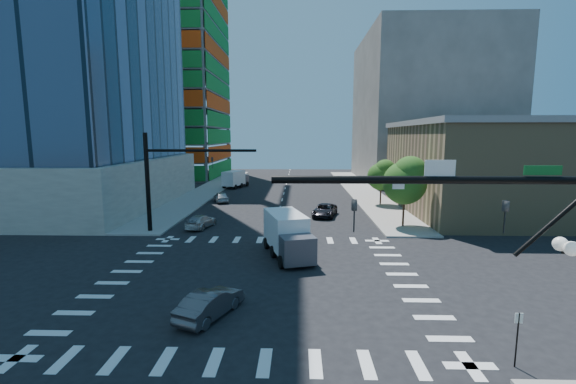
{
  "coord_description": "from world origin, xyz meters",
  "views": [
    {
      "loc": [
        2.32,
        -22.99,
        8.85
      ],
      "look_at": [
        1.44,
        8.0,
        4.32
      ],
      "focal_mm": 24.0,
      "sensor_mm": 36.0,
      "label": 1
    }
  ],
  "objects": [
    {
      "name": "construction_building",
      "position": [
        -27.41,
        61.93,
        24.61
      ],
      "size": [
        25.16,
        34.5,
        70.6
      ],
      "color": "slate",
      "rests_on": "ground"
    },
    {
      "name": "car_sb_near",
      "position": [
        -7.19,
        13.32,
        0.63
      ],
      "size": [
        2.68,
        4.63,
        1.26
      ],
      "primitive_type": "imported",
      "rotation": [
        0.0,
        0.0,
        2.92
      ],
      "color": "#B7B7B7",
      "rests_on": "ground"
    },
    {
      "name": "tree_south",
      "position": [
        12.63,
        13.9,
        4.69
      ],
      "size": [
        4.16,
        4.16,
        6.82
      ],
      "color": "#382316",
      "rests_on": "sidewalk_ne"
    },
    {
      "name": "car_sb_mid",
      "position": [
        -8.18,
        27.96,
        0.69
      ],
      "size": [
        2.95,
        4.38,
        1.38
      ],
      "primitive_type": "imported",
      "rotation": [
        0.0,
        0.0,
        3.5
      ],
      "color": "#AEB1B6",
      "rests_on": "ground"
    },
    {
      "name": "tree_north",
      "position": [
        12.93,
        25.9,
        3.99
      ],
      "size": [
        3.54,
        3.52,
        5.78
      ],
      "color": "#382316",
      "rests_on": "sidewalk_ne"
    },
    {
      "name": "signal_mast_se",
      "position": [
        10.6,
        -11.5,
        5.01
      ],
      "size": [
        10.51,
        2.48,
        9.0
      ],
      "color": "black",
      "rests_on": "sidewalk_se"
    },
    {
      "name": "car_nb_far",
      "position": [
        5.21,
        19.0,
        0.68
      ],
      "size": [
        3.35,
        5.32,
        1.37
      ],
      "primitive_type": "imported",
      "rotation": [
        0.0,
        0.0,
        -0.23
      ],
      "color": "black",
      "rests_on": "ground"
    },
    {
      "name": "box_truck_near",
      "position": [
        1.6,
        4.37,
        1.39
      ],
      "size": [
        4.15,
        6.45,
        3.13
      ],
      "rotation": [
        0.0,
        0.0,
        0.29
      ],
      "color": "black",
      "rests_on": "ground"
    },
    {
      "name": "road_markings",
      "position": [
        0.0,
        0.0,
        0.01
      ],
      "size": [
        20.0,
        20.0,
        0.01
      ],
      "primitive_type": "cube",
      "color": "silver",
      "rests_on": "ground"
    },
    {
      "name": "sidewalk_nw",
      "position": [
        -12.5,
        40.0,
        0.07
      ],
      "size": [
        5.0,
        60.0,
        0.15
      ],
      "primitive_type": "cube",
      "color": "gray",
      "rests_on": "ground"
    },
    {
      "name": "bg_building_ne",
      "position": [
        27.0,
        55.0,
        14.0
      ],
      "size": [
        24.0,
        30.0,
        28.0
      ],
      "primitive_type": "cube",
      "color": "#625C58",
      "rests_on": "ground"
    },
    {
      "name": "signal_mast_nw",
      "position": [
        -10.0,
        11.5,
        5.49
      ],
      "size": [
        10.2,
        0.4,
        9.0
      ],
      "color": "black",
      "rests_on": "sidewalk_nw"
    },
    {
      "name": "sidewalk_ne",
      "position": [
        12.5,
        40.0,
        0.07
      ],
      "size": [
        5.0,
        60.0,
        0.15
      ],
      "primitive_type": "cube",
      "color": "gray",
      "rests_on": "ground"
    },
    {
      "name": "car_sb_cross",
      "position": [
        -2.02,
        -5.15,
        0.68
      ],
      "size": [
        2.94,
        4.36,
        1.36
      ],
      "primitive_type": "imported",
      "rotation": [
        0.0,
        0.0,
        2.74
      ],
      "color": "#46454A",
      "rests_on": "ground"
    },
    {
      "name": "box_truck_far",
      "position": [
        -8.5,
        42.78,
        1.29
      ],
      "size": [
        4.01,
        6.02,
        2.91
      ],
      "rotation": [
        0.0,
        0.0,
        2.82
      ],
      "color": "black",
      "rests_on": "ground"
    },
    {
      "name": "no_parking_sign",
      "position": [
        10.7,
        -9.0,
        1.38
      ],
      "size": [
        0.3,
        0.06,
        2.2
      ],
      "color": "black",
      "rests_on": "ground"
    },
    {
      "name": "commercial_building",
      "position": [
        25.0,
        22.0,
        5.31
      ],
      "size": [
        20.5,
        22.5,
        10.6
      ],
      "color": "#988258",
      "rests_on": "ground"
    },
    {
      "name": "ground",
      "position": [
        0.0,
        0.0,
        0.0
      ],
      "size": [
        160.0,
        160.0,
        0.0
      ],
      "primitive_type": "plane",
      "color": "black",
      "rests_on": "ground"
    }
  ]
}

